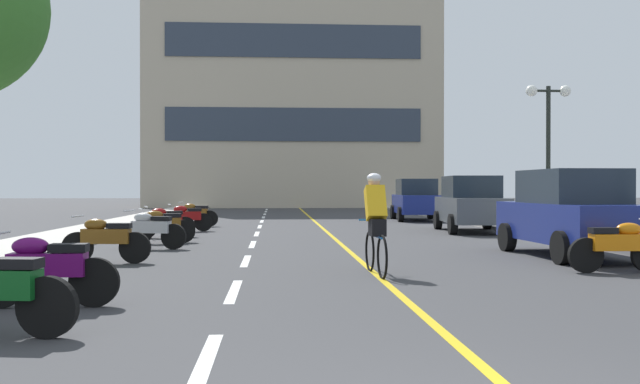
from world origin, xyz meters
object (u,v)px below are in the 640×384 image
motorcycle_1 (47,269)px  motorcycle_3 (106,239)px  parked_car_far (416,200)px  cyclist_rider (376,221)px  parked_car_mid (471,204)px  motorcycle_7 (186,217)px  motorcycle_5 (162,225)px  parked_car_near (571,213)px  motorcycle_2 (618,245)px  motorcycle_4 (151,229)px  motorcycle_8 (195,214)px  motorcycle_6 (165,221)px  street_lamp_mid (548,122)px

motorcycle_1 → motorcycle_3: (-0.48, 4.93, 0.00)m
parked_car_far → cyclist_rider: size_ratio=2.43×
cyclist_rider → parked_car_mid: bearing=66.7°
motorcycle_1 → motorcycle_7: (-0.16, 14.41, 0.00)m
motorcycle_1 → motorcycle_5: 9.67m
cyclist_rider → parked_car_far: bearing=76.5°
parked_car_near → motorcycle_2: (-0.36, -2.70, -0.44)m
parked_car_far → motorcycle_4: parked_car_far is taller
motorcycle_3 → motorcycle_5: size_ratio=1.04×
parked_car_near → motorcycle_4: (-9.09, 2.41, -0.44)m
motorcycle_4 → motorcycle_8: bearing=90.3°
motorcycle_6 → motorcycle_5: bearing=-83.5°
motorcycle_8 → motorcycle_5: bearing=-89.7°
parked_car_near → motorcycle_7: size_ratio=2.58×
street_lamp_mid → parked_car_far: size_ratio=1.07×
street_lamp_mid → parked_car_mid: bearing=165.1°
cyclist_rider → street_lamp_mid: bearing=55.6°
parked_car_far → motorcycle_3: parked_car_far is taller
parked_car_mid → motorcycle_8: 10.04m
parked_car_mid → motorcycle_1: bearing=-123.4°
parked_car_mid → motorcycle_5: (-9.30, -4.16, -0.44)m
motorcycle_4 → cyclist_rider: bearing=-47.9°
parked_car_near → motorcycle_7: (-9.07, 8.81, -0.44)m
street_lamp_mid → motorcycle_6: (-11.87, -1.50, -3.06)m
motorcycle_5 → motorcycle_3: bearing=-93.6°
cyclist_rider → motorcycle_2: bearing=-0.5°
parked_car_near → motorcycle_4: parked_car_near is taller
motorcycle_2 → motorcycle_6: size_ratio=1.03×
parked_car_near → motorcycle_3: 9.43m
street_lamp_mid → parked_car_mid: size_ratio=1.07×
motorcycle_2 → motorcycle_5: size_ratio=1.04×
motorcycle_5 → motorcycle_8: 7.79m
parked_car_near → parked_car_mid: 8.24m
motorcycle_8 → parked_car_far: bearing=25.2°
parked_car_near → parked_car_mid: size_ratio=0.99×
motorcycle_5 → motorcycle_8: size_ratio=0.97×
street_lamp_mid → motorcycle_7: 12.07m
street_lamp_mid → parked_car_near: bearing=-108.5°
parked_car_far → motorcycle_6: (-9.34, -10.04, -0.44)m
street_lamp_mid → motorcycle_1: (-11.46, -13.21, -3.06)m
motorcycle_3 → motorcycle_6: 6.78m
motorcycle_4 → motorcycle_5: size_ratio=1.03×
motorcycle_1 → motorcycle_3: same height
parked_car_mid → parked_car_far: size_ratio=1.00×
parked_car_far → motorcycle_4: bearing=-123.5°
motorcycle_5 → motorcycle_7: size_ratio=0.99×
parked_car_near → motorcycle_1: 10.53m
motorcycle_5 → motorcycle_7: bearing=89.8°
motorcycle_2 → motorcycle_8: size_ratio=1.00×
motorcycle_6 → motorcycle_8: size_ratio=0.97×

